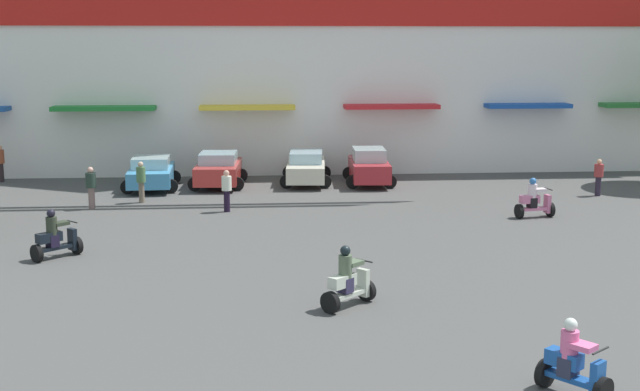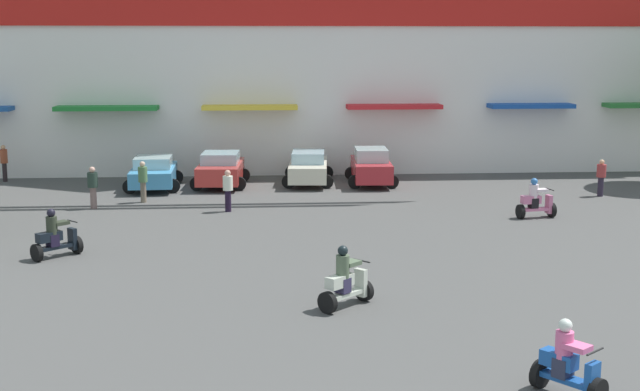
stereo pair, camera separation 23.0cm
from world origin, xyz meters
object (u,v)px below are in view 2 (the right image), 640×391
at_px(parked_car_2, 308,167).
at_px(scooter_rider_2, 345,282).
at_px(parked_car_0, 154,172).
at_px(pedestrian_3, 601,176).
at_px(scooter_rider_7, 56,238).
at_px(parked_car_3, 371,166).
at_px(parked_car_1, 221,169).
at_px(pedestrian_2, 228,188).
at_px(pedestrian_0, 143,179).
at_px(scooter_rider_1, 568,365).
at_px(pedestrian_4, 93,185).
at_px(pedestrian_1, 4,161).
at_px(scooter_rider_0, 536,201).

height_order(parked_car_2, scooter_rider_2, scooter_rider_2).
bearing_deg(parked_car_0, pedestrian_3, -9.75).
height_order(parked_car_0, scooter_rider_7, scooter_rider_7).
relative_size(parked_car_3, pedestrian_3, 2.60).
relative_size(parked_car_1, scooter_rider_7, 2.69).
bearing_deg(pedestrian_2, parked_car_3, 43.33).
bearing_deg(scooter_rider_7, parked_car_0, 83.22).
xyz_separation_m(pedestrian_0, pedestrian_2, (3.41, -2.10, -0.04)).
bearing_deg(scooter_rider_7, pedestrian_2, 53.77).
distance_m(parked_car_3, pedestrian_3, 9.75).
height_order(parked_car_2, pedestrian_3, pedestrian_3).
distance_m(scooter_rider_1, pedestrian_4, 21.69).
distance_m(parked_car_0, parked_car_1, 2.90).
xyz_separation_m(scooter_rider_2, pedestrian_1, (-13.59, 19.58, 0.33)).
bearing_deg(parked_car_3, scooter_rider_0, -57.43).
distance_m(parked_car_2, pedestrian_4, 9.99).
relative_size(scooter_rider_0, pedestrian_3, 0.96).
relative_size(parked_car_2, scooter_rider_1, 3.08).
height_order(parked_car_3, scooter_rider_7, parked_car_3).
bearing_deg(scooter_rider_2, parked_car_3, 80.56).
bearing_deg(parked_car_0, scooter_rider_7, -96.78).
bearing_deg(parked_car_3, parked_car_1, -179.64).
distance_m(parked_car_2, pedestrian_0, 7.91).
height_order(scooter_rider_1, pedestrian_0, pedestrian_0).
relative_size(scooter_rider_1, pedestrian_1, 0.85).
height_order(parked_car_3, pedestrian_3, parked_car_3).
relative_size(scooter_rider_2, pedestrian_3, 1.01).
bearing_deg(pedestrian_0, pedestrian_4, -145.75).
distance_m(parked_car_0, pedestrian_1, 7.40).
height_order(parked_car_2, pedestrian_2, pedestrian_2).
xyz_separation_m(parked_car_2, pedestrian_1, (-13.76, 1.52, 0.22)).
relative_size(parked_car_1, pedestrian_0, 2.43).
xyz_separation_m(scooter_rider_2, pedestrian_4, (-8.34, 12.80, 0.28)).
distance_m(scooter_rider_1, scooter_rider_2, 6.41).
distance_m(scooter_rider_7, pedestrian_2, 8.13).
bearing_deg(pedestrian_1, pedestrian_0, -38.78).
height_order(scooter_rider_0, pedestrian_3, pedestrian_3).
height_order(parked_car_1, parked_car_2, parked_car_1).
bearing_deg(parked_car_3, pedestrian_2, -136.67).
distance_m(scooter_rider_2, pedestrian_2, 12.30).
distance_m(parked_car_0, parked_car_2, 6.81).
distance_m(scooter_rider_7, pedestrian_3, 21.78).
bearing_deg(pedestrian_4, scooter_rider_2, -56.93).
distance_m(parked_car_3, scooter_rider_1, 23.09).
bearing_deg(parked_car_0, parked_car_2, 7.32).
bearing_deg(scooter_rider_2, pedestrian_0, 115.33).
bearing_deg(pedestrian_1, scooter_rider_1, -55.77).
bearing_deg(pedestrian_2, scooter_rider_1, -69.05).
bearing_deg(scooter_rider_1, parked_car_1, 107.23).
distance_m(parked_car_2, scooter_rider_1, 23.71).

